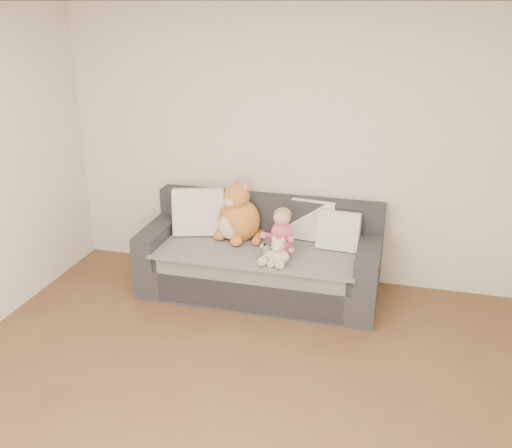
{
  "coord_description": "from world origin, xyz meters",
  "views": [
    {
      "loc": [
        1.0,
        -2.68,
        2.6
      ],
      "look_at": [
        -0.21,
        1.87,
        0.75
      ],
      "focal_mm": 40.0,
      "sensor_mm": 36.0,
      "label": 1
    }
  ],
  "objects": [
    {
      "name": "cushion_right_back",
      "position": [
        0.23,
        2.31,
        0.66
      ],
      "size": [
        0.44,
        0.24,
        0.4
      ],
      "rotation": [
        0.0,
        0.0,
        -0.12
      ],
      "color": "white",
      "rests_on": "sofa"
    },
    {
      "name": "sippy_cup",
      "position": [
        -0.08,
        1.77,
        0.54
      ],
      "size": [
        0.11,
        0.09,
        0.13
      ],
      "rotation": [
        0.0,
        0.0,
        -0.4
      ],
      "color": "#573899",
      "rests_on": "sofa"
    },
    {
      "name": "cushion_left",
      "position": [
        -0.86,
        2.16,
        0.7
      ],
      "size": [
        0.53,
        0.35,
        0.47
      ],
      "rotation": [
        0.0,
        0.0,
        0.29
      ],
      "color": "white",
      "rests_on": "sofa"
    },
    {
      "name": "sofa",
      "position": [
        -0.21,
        2.06,
        0.31
      ],
      "size": [
        2.2,
        0.94,
        0.85
      ],
      "color": "#28292D",
      "rests_on": "ground"
    },
    {
      "name": "plush_cow",
      "position": [
        -0.06,
        1.78,
        0.54
      ],
      "size": [
        0.14,
        0.21,
        0.17
      ],
      "rotation": [
        0.0,
        0.0,
        -0.0
      ],
      "color": "white",
      "rests_on": "sofa"
    },
    {
      "name": "room_shell",
      "position": [
        0.0,
        0.42,
        1.3
      ],
      "size": [
        5.0,
        5.0,
        5.0
      ],
      "color": "brown",
      "rests_on": "ground"
    },
    {
      "name": "teddy_bear",
      "position": [
        0.05,
        1.64,
        0.58
      ],
      "size": [
        0.22,
        0.16,
        0.27
      ],
      "rotation": [
        0.0,
        0.0,
        -0.15
      ],
      "color": "beige",
      "rests_on": "sofa"
    },
    {
      "name": "toddler",
      "position": [
        0.02,
        1.87,
        0.66
      ],
      "size": [
        0.31,
        0.45,
        0.44
      ],
      "rotation": [
        0.0,
        0.0,
        -0.1
      ],
      "color": "#DC4D6F",
      "rests_on": "sofa"
    },
    {
      "name": "cushion_right_front",
      "position": [
        0.49,
        2.15,
        0.65
      ],
      "size": [
        0.4,
        0.2,
        0.36
      ],
      "rotation": [
        0.0,
        0.0,
        -0.07
      ],
      "color": "white",
      "rests_on": "sofa"
    },
    {
      "name": "plush_cat",
      "position": [
        -0.45,
        2.14,
        0.7
      ],
      "size": [
        0.47,
        0.43,
        0.62
      ],
      "rotation": [
        0.0,
        0.0,
        -0.43
      ],
      "color": "orange",
      "rests_on": "sofa"
    }
  ]
}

